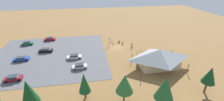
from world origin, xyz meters
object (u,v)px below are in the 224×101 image
object	(u,v)px
bicycle_purple_yard_center	(113,44)
pine_west	(210,75)
car_white_far_end	(74,57)
car_maroon_front_row	(13,78)
pine_midwest	(28,92)
car_green_aisle_side	(27,43)
car_blue_back_corner	(21,59)
bicycle_black_front_row	(132,48)
visitor_near_lot	(132,44)
pine_east	(165,88)
car_black_inner_stall	(46,50)
car_red_second_row	(50,39)
pine_far_west	(125,83)
visitor_crossing_yard	(123,42)
trash_bin	(119,42)
bicycle_white_yard_left	(139,54)
bicycle_teal_edge_north	(137,52)
car_silver_end_stall	(80,66)
bicycle_yellow_edge_south	(147,52)
pine_center	(84,83)
bicycle_red_yard_right	(107,48)
bicycle_orange_by_bin	(143,50)
lot_sign	(110,40)
bicycle_silver_near_sign	(111,42)
bike_pavilion	(159,57)

from	to	relation	value
bicycle_purple_yard_center	pine_west	bearing A→B (deg)	118.44
car_white_far_end	car_maroon_front_row	bearing A→B (deg)	31.36
pine_midwest	car_green_aisle_side	xyz separation A→B (m)	(11.91, -34.53, -4.04)
car_green_aisle_side	car_maroon_front_row	xyz separation A→B (m)	(-3.84, 23.45, 0.01)
car_blue_back_corner	car_green_aisle_side	world-z (taller)	car_green_aisle_side
bicycle_black_front_row	visitor_near_lot	distance (m)	2.77
pine_east	car_green_aisle_side	distance (m)	54.08
car_black_inner_stall	car_red_second_row	size ratio (longest dim) A/B	1.08
pine_far_west	car_blue_back_corner	world-z (taller)	pine_far_west
pine_far_west	car_maroon_front_row	distance (m)	29.54
car_red_second_row	visitor_crossing_yard	xyz separation A→B (m)	(-29.61, 8.50, 0.17)
trash_bin	car_green_aisle_side	size ratio (longest dim) A/B	0.20
trash_bin	bicycle_white_yard_left	bearing A→B (deg)	112.48
pine_west	bicycle_teal_edge_north	xyz separation A→B (m)	(9.10, -22.14, -4.44)
car_green_aisle_side	bicycle_teal_edge_north	bearing A→B (deg)	161.59
bicycle_purple_yard_center	car_silver_end_stall	size ratio (longest dim) A/B	0.37
pine_west	car_white_far_end	world-z (taller)	pine_west
bicycle_purple_yard_center	car_white_far_end	world-z (taller)	car_white_far_end
pine_midwest	bicycle_yellow_edge_south	distance (m)	37.94
bicycle_teal_edge_north	visitor_near_lot	bearing A→B (deg)	-85.88
pine_center	car_black_inner_stall	distance (m)	28.89
pine_midwest	bicycle_yellow_edge_south	xyz separation A→B (m)	(-32.07, -19.79, -4.39)
bicycle_red_yard_right	visitor_near_lot	bearing A→B (deg)	-174.54
bicycle_orange_by_bin	visitor_crossing_yard	world-z (taller)	visitor_crossing_yard
bicycle_purple_yard_center	car_black_inner_stall	xyz separation A→B (m)	(24.98, 2.28, 0.36)
pine_far_west	car_green_aisle_side	size ratio (longest dim) A/B	1.52
bicycle_yellow_edge_south	car_maroon_front_row	bearing A→B (deg)	12.25
visitor_near_lot	pine_midwest	bearing A→B (deg)	42.81
car_black_inner_stall	visitor_crossing_yard	size ratio (longest dim) A/B	2.74
bicycle_black_front_row	visitor_near_lot	size ratio (longest dim) A/B	0.78
car_maroon_front_row	visitor_crossing_yard	world-z (taller)	visitor_crossing_yard
pine_midwest	visitor_near_lot	xyz separation A→B (m)	(-28.61, -26.50, -3.82)
bicycle_yellow_edge_south	bicycle_black_front_row	xyz separation A→B (m)	(4.30, -4.13, -0.03)
car_red_second_row	car_maroon_front_row	xyz separation A→B (m)	(4.05, 26.71, -0.01)
car_maroon_front_row	bicycle_purple_yard_center	bearing A→B (deg)	-148.78
bicycle_purple_yard_center	car_white_far_end	xyz separation A→B (m)	(14.63, 8.82, 0.35)
bicycle_red_yard_right	car_green_aisle_side	world-z (taller)	car_green_aisle_side
car_black_inner_stall	trash_bin	bearing A→B (deg)	-172.48
bicycle_yellow_edge_south	car_white_far_end	distance (m)	25.02
lot_sign	bicycle_black_front_row	xyz separation A→B (m)	(-7.23, 6.75, -1.05)
trash_bin	bicycle_orange_by_bin	size ratio (longest dim) A/B	0.60
pine_midwest	visitor_near_lot	size ratio (longest dim) A/B	4.05
bicycle_orange_by_bin	car_blue_back_corner	bearing A→B (deg)	-0.42
bicycle_yellow_edge_south	bicycle_white_yard_left	distance (m)	3.13
lot_sign	pine_far_west	distance (m)	31.49
bicycle_silver_near_sign	bicycle_teal_edge_north	bearing A→B (deg)	127.28
trash_bin	bicycle_black_front_row	bearing A→B (deg)	117.81
trash_bin	bike_pavilion	bearing A→B (deg)	112.00
car_green_aisle_side	visitor_near_lot	distance (m)	41.30
bicycle_orange_by_bin	bicycle_teal_edge_north	distance (m)	2.25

